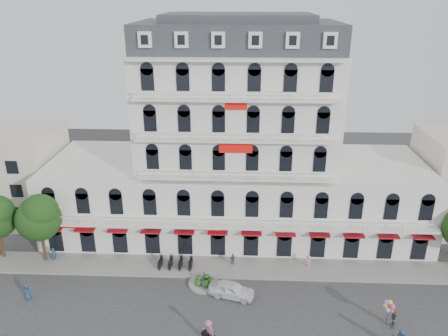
% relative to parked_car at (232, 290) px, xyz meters
% --- Properties ---
extents(ground, '(120.00, 120.00, 0.00)m').
position_rel_parked_car_xyz_m(ground, '(0.14, -4.29, -0.77)').
color(ground, '#38383A').
rests_on(ground, ground).
extents(sidewalk, '(53.00, 4.00, 0.16)m').
position_rel_parked_car_xyz_m(sidewalk, '(0.14, 4.71, -0.69)').
color(sidewalk, gray).
rests_on(sidewalk, ground).
extents(main_building, '(45.00, 15.00, 25.80)m').
position_rel_parked_car_xyz_m(main_building, '(0.14, 13.71, 9.19)').
color(main_building, silver).
rests_on(main_building, ground).
extents(flank_building_west, '(14.00, 10.00, 12.00)m').
position_rel_parked_car_xyz_m(flank_building_west, '(-29.86, 15.71, 5.23)').
color(flank_building_west, beige).
rests_on(flank_building_west, ground).
extents(traffic_island, '(3.20, 3.20, 1.60)m').
position_rel_parked_car_xyz_m(traffic_island, '(-2.86, 1.71, -0.51)').
color(traffic_island, gray).
rests_on(traffic_island, ground).
extents(parked_scooter_row, '(4.40, 1.80, 1.10)m').
position_rel_parked_car_xyz_m(parked_scooter_row, '(-6.21, 4.51, -0.77)').
color(parked_scooter_row, black).
rests_on(parked_scooter_row, ground).
extents(tree_west_inner, '(4.76, 4.76, 8.25)m').
position_rel_parked_car_xyz_m(tree_west_inner, '(-20.81, 5.19, 4.92)').
color(tree_west_inner, '#382314').
rests_on(tree_west_inner, ground).
extents(parked_car, '(4.83, 2.92, 1.54)m').
position_rel_parked_car_xyz_m(parked_car, '(0.00, 0.00, 0.00)').
color(parked_car, white).
rests_on(parked_car, ground).
extents(rider_center, '(1.34, 1.29, 2.29)m').
position_rel_parked_car_xyz_m(rider_center, '(-1.80, -6.18, 0.45)').
color(rider_center, black).
rests_on(rider_center, ground).
extents(pedestrian_left, '(0.91, 0.70, 1.65)m').
position_rel_parked_car_xyz_m(pedestrian_left, '(-19.86, -1.28, 0.06)').
color(pedestrian_left, navy).
rests_on(pedestrian_left, ground).
extents(pedestrian_mid, '(0.93, 0.51, 1.50)m').
position_rel_parked_car_xyz_m(pedestrian_mid, '(-0.00, 5.21, -0.02)').
color(pedestrian_mid, '#525259').
rests_on(pedestrian_mid, ground).
extents(pedestrian_right, '(1.12, 1.00, 1.51)m').
position_rel_parked_car_xyz_m(pedestrian_right, '(8.19, 5.21, -0.02)').
color(pedestrian_right, pink).
rests_on(pedestrian_right, ground).
extents(pedestrian_far, '(0.60, 0.72, 1.68)m').
position_rel_parked_car_xyz_m(pedestrian_far, '(-19.86, 5.21, 0.07)').
color(pedestrian_far, navy).
rests_on(pedestrian_far, ground).
extents(balloon_vendor, '(1.34, 1.27, 2.45)m').
position_rel_parked_car_xyz_m(balloon_vendor, '(14.28, -3.53, 0.51)').
color(balloon_vendor, '#4F4D54').
rests_on(balloon_vendor, ground).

